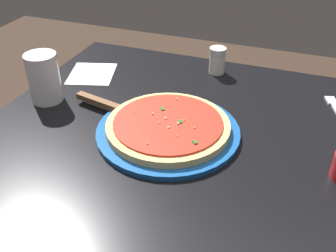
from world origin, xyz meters
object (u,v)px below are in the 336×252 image
object	(u,v)px
napkin_folded_right	(92,74)
parmesan_shaker	(217,60)
serving_plate	(168,131)
cup_tall_drink	(44,78)
pizza_server	(112,107)
pizza	(168,125)

from	to	relation	value
napkin_folded_right	parmesan_shaker	size ratio (longest dim) A/B	1.85
serving_plate	napkin_folded_right	distance (m)	0.36
cup_tall_drink	napkin_folded_right	world-z (taller)	cup_tall_drink
pizza_server	serving_plate	bearing A→B (deg)	77.96
serving_plate	pizza	distance (m)	0.02
pizza_server	parmesan_shaker	distance (m)	0.35
pizza_server	napkin_folded_right	bearing A→B (deg)	-137.81
serving_plate	pizza	size ratio (longest dim) A/B	1.16
napkin_folded_right	pizza	bearing A→B (deg)	56.79
pizza_server	napkin_folded_right	size ratio (longest dim) A/B	1.63
cup_tall_drink	serving_plate	bearing A→B (deg)	84.24
serving_plate	cup_tall_drink	world-z (taller)	cup_tall_drink
pizza_server	cup_tall_drink	size ratio (longest dim) A/B	1.84
cup_tall_drink	napkin_folded_right	bearing A→B (deg)	169.31
serving_plate	pizza_server	size ratio (longest dim) A/B	1.40
pizza_server	parmesan_shaker	bearing A→B (deg)	149.46
serving_plate	pizza	xyz separation A→B (m)	(-0.00, 0.00, 0.02)
cup_tall_drink	napkin_folded_right	distance (m)	0.18
serving_plate	cup_tall_drink	size ratio (longest dim) A/B	2.57
serving_plate	pizza_server	xyz separation A→B (m)	(-0.03, -0.15, 0.01)
pizza	pizza_server	xyz separation A→B (m)	(-0.03, -0.15, -0.00)
cup_tall_drink	napkin_folded_right	size ratio (longest dim) A/B	0.89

